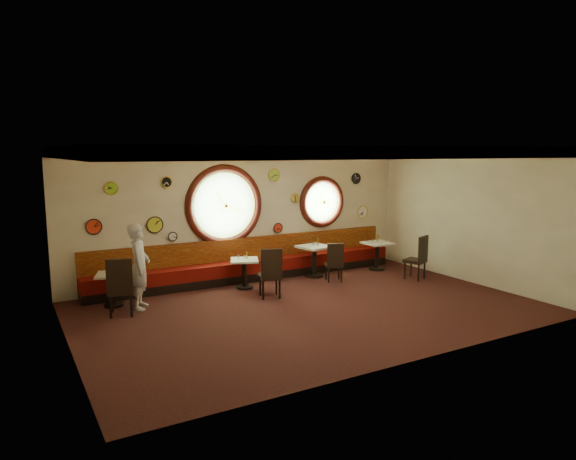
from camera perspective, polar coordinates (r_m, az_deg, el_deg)
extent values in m
cube|color=black|center=(10.46, 2.54, -8.70)|extent=(9.00, 6.00, 0.00)
cube|color=gold|center=(9.99, 2.66, 9.11)|extent=(9.00, 6.00, 0.02)
cube|color=beige|center=(12.72, -4.60, 1.77)|extent=(9.00, 0.02, 3.20)
cube|color=beige|center=(7.77, 14.45, -2.91)|extent=(9.00, 0.02, 3.20)
cube|color=beige|center=(8.63, -23.64, -2.22)|extent=(0.02, 6.00, 3.20)
cube|color=beige|center=(13.04, 19.60, 1.46)|extent=(0.02, 6.00, 3.20)
cube|color=#3A0F0A|center=(12.58, -4.59, 8.59)|extent=(9.00, 0.10, 0.18)
cube|color=#3A0F0A|center=(7.65, 14.62, 8.31)|extent=(9.00, 0.10, 0.18)
cube|color=#3A0F0A|center=(8.50, -23.92, 7.86)|extent=(0.10, 6.00, 0.18)
cube|color=#3A0F0A|center=(12.92, 19.79, 8.11)|extent=(0.10, 6.00, 0.18)
cube|color=black|center=(12.74, -3.99, -5.08)|extent=(8.00, 0.55, 0.20)
cube|color=#5D0A08|center=(12.68, -4.00, -3.98)|extent=(8.00, 0.55, 0.30)
cube|color=#600D07|center=(12.80, -4.44, -2.04)|extent=(8.00, 0.10, 0.55)
cylinder|color=#95D27E|center=(12.45, -7.11, 2.74)|extent=(1.66, 0.02, 1.66)
torus|color=#3A0F0A|center=(12.44, -7.09, 2.73)|extent=(1.98, 0.18, 1.98)
torus|color=gold|center=(12.41, -7.03, 2.72)|extent=(1.61, 0.03, 1.61)
cylinder|color=#95D27E|center=(13.76, 3.74, 3.14)|extent=(1.10, 0.02, 1.10)
torus|color=#3A0F0A|center=(13.75, 3.78, 3.13)|extent=(1.38, 0.18, 1.38)
torus|color=gold|center=(13.72, 3.85, 3.12)|extent=(1.09, 0.03, 1.09)
cylinder|color=black|center=(14.32, 7.55, 5.70)|extent=(0.28, 0.03, 0.28)
cylinder|color=red|center=(13.12, -1.14, 0.24)|extent=(0.24, 0.03, 0.24)
cylinder|color=#8DD129|center=(11.64, -19.04, 4.39)|extent=(0.26, 0.03, 0.26)
cylinder|color=gold|center=(13.27, 0.76, 3.60)|extent=(0.22, 0.03, 0.22)
cylinder|color=gold|center=(11.92, -14.59, 0.57)|extent=(0.36, 0.03, 0.36)
cylinder|color=black|center=(11.91, -13.36, 5.20)|extent=(0.24, 0.03, 0.24)
cylinder|color=red|center=(11.65, -20.78, 0.35)|extent=(0.32, 0.03, 0.32)
cylinder|color=silver|center=(12.07, -12.70, -0.71)|extent=(0.20, 0.03, 0.20)
cylinder|color=white|center=(14.55, 8.26, 1.98)|extent=(0.34, 0.03, 0.34)
cylinder|color=#9DCD40|center=(12.94, -1.55, 6.13)|extent=(0.30, 0.03, 0.30)
cylinder|color=black|center=(11.20, -18.79, -7.86)|extent=(0.39, 0.39, 0.05)
cylinder|color=black|center=(11.11, -18.87, -6.32)|extent=(0.11, 0.11, 0.62)
cube|color=silver|center=(11.04, -18.95, -4.70)|extent=(0.78, 0.78, 0.04)
cylinder|color=black|center=(11.97, -4.83, -6.35)|extent=(0.39, 0.39, 0.05)
cylinder|color=black|center=(11.90, -4.85, -4.90)|extent=(0.11, 0.11, 0.62)
cube|color=silver|center=(11.82, -4.87, -3.37)|extent=(0.82, 0.82, 0.04)
cylinder|color=black|center=(13.04, 2.92, -5.06)|extent=(0.45, 0.45, 0.06)
cylinder|color=black|center=(12.96, 2.94, -3.51)|extent=(0.12, 0.12, 0.72)
cube|color=silver|center=(12.89, 2.95, -1.87)|extent=(0.83, 0.83, 0.05)
cylinder|color=black|center=(13.98, 9.84, -4.24)|extent=(0.43, 0.43, 0.06)
cylinder|color=black|center=(13.91, 9.87, -2.88)|extent=(0.12, 0.12, 0.68)
cube|color=silver|center=(13.84, 9.91, -1.45)|extent=(0.68, 0.68, 0.05)
cube|color=black|center=(10.44, -18.06, -6.44)|extent=(0.59, 0.59, 0.08)
cube|color=black|center=(10.15, -18.23, -4.82)|extent=(0.48, 0.19, 0.62)
cube|color=black|center=(11.13, -2.04, -5.18)|extent=(0.57, 0.57, 0.08)
cube|color=black|center=(10.86, -1.85, -3.69)|extent=(0.46, 0.19, 0.60)
cube|color=black|center=(12.55, 5.11, -3.88)|extent=(0.52, 0.52, 0.07)
cube|color=black|center=(12.32, 5.31, -2.71)|extent=(0.39, 0.20, 0.52)
cube|color=black|center=(13.07, 13.93, -3.34)|extent=(0.60, 0.60, 0.08)
cube|color=black|center=(12.93, 14.79, -1.97)|extent=(0.45, 0.23, 0.60)
cylinder|color=silver|center=(11.02, -19.37, -4.32)|extent=(0.04, 0.04, 0.11)
cylinder|color=silver|center=(11.80, -5.52, -3.02)|extent=(0.04, 0.04, 0.11)
cylinder|color=silver|center=(12.85, 2.85, -1.54)|extent=(0.04, 0.04, 0.11)
cylinder|color=#B9BABE|center=(13.82, 9.43, -1.15)|extent=(0.03, 0.03, 0.09)
cylinder|color=silver|center=(10.98, -18.83, -4.34)|extent=(0.04, 0.04, 0.11)
cylinder|color=silver|center=(11.82, -4.88, -3.02)|extent=(0.03, 0.03, 0.10)
cylinder|color=silver|center=(12.85, 3.36, -1.59)|extent=(0.03, 0.03, 0.09)
cylinder|color=silver|center=(13.86, 9.95, -1.16)|extent=(0.03, 0.03, 0.09)
cylinder|color=gold|center=(11.08, -18.61, -4.08)|extent=(0.05, 0.05, 0.16)
cylinder|color=gold|center=(11.89, -4.61, -2.79)|extent=(0.05, 0.05, 0.16)
cylinder|color=gold|center=(13.01, 3.33, -1.29)|extent=(0.05, 0.05, 0.17)
cylinder|color=gold|center=(13.96, 9.91, -0.91)|extent=(0.05, 0.05, 0.17)
imported|color=silver|center=(10.67, -16.19, -3.90)|extent=(0.61, 0.74, 1.72)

